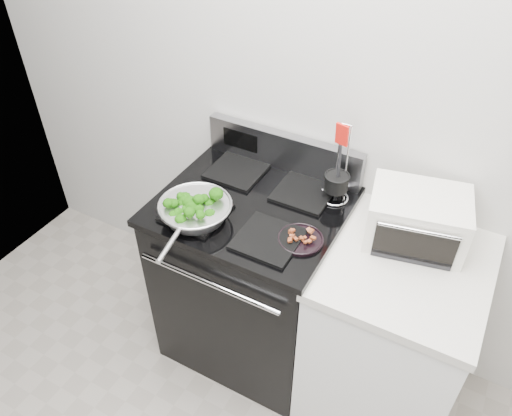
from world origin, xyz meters
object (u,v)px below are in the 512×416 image
Objects in this scene: toaster_oven at (417,219)px; utensil_holder at (336,186)px; bacon_plate at (301,237)px; skillet at (195,210)px; gas_range at (252,276)px.

utensil_holder is at bearing 159.34° from toaster_oven.
skillet is at bearing -168.37° from bacon_plate.
bacon_plate is 0.32m from utensil_holder.
toaster_oven is (0.81, 0.34, 0.03)m from skillet.
utensil_holder is 0.36m from toaster_oven.
utensil_holder is (0.45, 0.40, 0.02)m from skillet.
bacon_plate is (0.28, -0.11, 0.48)m from gas_range.
gas_range is 0.86m from toaster_oven.
skillet is 0.44m from bacon_plate.
gas_range is at bearing -133.93° from utensil_holder.
toaster_oven is (0.36, -0.06, 0.01)m from utensil_holder.
bacon_plate is at bearing 0.97° from skillet.
bacon_plate is 0.49× the size of utensil_holder.
skillet is 1.14× the size of toaster_oven.
bacon_plate is (0.43, 0.09, -0.03)m from skillet.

